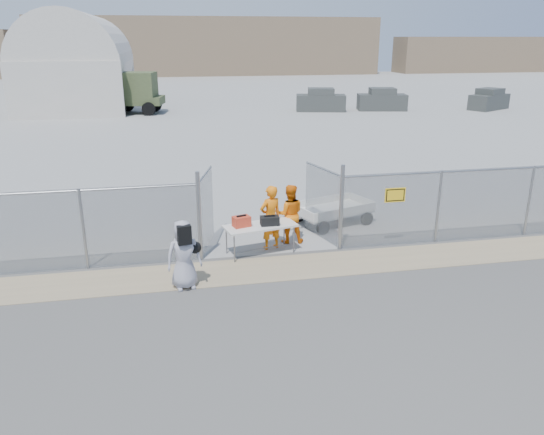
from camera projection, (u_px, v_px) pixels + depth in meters
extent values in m
plane|color=#3E3E3E|center=(288.00, 285.00, 13.18)|extent=(160.00, 160.00, 0.00)
cube|color=gray|center=(193.00, 100.00, 52.18)|extent=(160.00, 80.00, 0.01)
cube|color=#9C8967|center=(279.00, 268.00, 14.10)|extent=(44.00, 1.60, 0.01)
cube|color=red|center=(242.00, 221.00, 14.67)|extent=(0.54, 0.43, 0.29)
cube|color=black|center=(270.00, 221.00, 14.79)|extent=(0.52, 0.31, 0.25)
imported|color=orange|center=(270.00, 218.00, 15.15)|extent=(0.81, 0.67, 1.89)
imported|color=orange|center=(289.00, 214.00, 15.65)|extent=(0.95, 0.79, 1.78)
imported|color=#9F9DA9|center=(184.00, 255.00, 12.77)|extent=(0.93, 0.70, 1.73)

